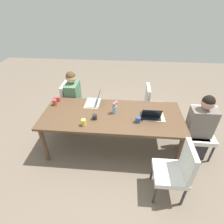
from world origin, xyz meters
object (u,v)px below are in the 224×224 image
Objects in this scene: chair_far_left_mid at (72,101)px; person_far_left_mid at (74,102)px; coffee_mug_near_left at (55,102)px; coffee_mug_near_right at (95,117)px; person_head_right_left_near at (198,130)px; chair_near_right_near at (176,170)px; dining_table at (112,118)px; chair_head_right_left_near at (200,129)px; coffee_mug_centre_right at (138,120)px; flower_vase at (115,108)px; coffee_mug_centre_left at (84,122)px; laptop_far_left_mid at (95,101)px; laptop_head_right_left_near at (151,115)px; coffee_mug_far_left at (58,99)px; chair_far_left_far at (152,105)px.

person_far_left_mid reaches higher than chair_far_left_mid.
coffee_mug_near_left reaches higher than coffee_mug_near_right.
person_head_right_left_near is at bearing -5.46° from coffee_mug_near_left.
chair_far_left_mid is 1.00× the size of chair_near_right_near.
person_far_left_mid is (-0.86, 0.71, -0.16)m from dining_table.
chair_head_right_left_near is (1.52, 0.05, -0.18)m from dining_table.
flower_vase is at bearing 150.00° from coffee_mug_centre_right.
coffee_mug_centre_right is at bearing -22.15° from dining_table.
coffee_mug_near_right is (-0.31, -0.20, -0.07)m from flower_vase.
coffee_mug_near_right is at bearing 50.25° from coffee_mug_centre_left.
laptop_far_left_mid is 1.04m from laptop_head_right_left_near.
chair_head_right_left_near is 2.81× the size of laptop_head_right_left_near.
coffee_mug_centre_right is (0.76, -0.50, 0.00)m from laptop_far_left_mid.
chair_head_right_left_near is 8.56× the size of coffee_mug_centre_left.
person_head_right_left_near is at bearing 7.98° from coffee_mug_centre_right.
dining_table is 22.43× the size of coffee_mug_centre_left.
chair_near_right_near is 1.42m from coffee_mug_near_right.
chair_far_left_mid is 11.07× the size of coffee_mug_near_right.
laptop_far_left_mid is at bearing -36.65° from chair_far_left_mid.
coffee_mug_near_left is 0.87m from coffee_mug_near_right.
chair_near_right_near is (-0.52, -0.82, -0.03)m from person_head_right_left_near.
chair_head_right_left_near is 2.59m from coffee_mug_far_left.
chair_far_left_far is 1.24m from laptop_far_left_mid.
coffee_mug_near_left is at bearing 171.75° from laptop_head_right_left_near.
laptop_far_left_mid is at bearing 171.50° from chair_head_right_left_near.
chair_far_left_mid is at bearing 76.93° from coffee_mug_far_left.
person_far_left_mid is at bearing 139.19° from chair_near_right_near.
flower_vase is 0.47m from laptop_far_left_mid.
flower_vase is at bearing -36.42° from chair_far_left_mid.
person_head_right_left_near is 1.75m from coffee_mug_near_right.
dining_table is 2.62× the size of chair_head_right_left_near.
chair_near_right_near is at bearing -44.89° from flower_vase.
coffee_mug_near_right is (0.60, -0.86, 0.27)m from person_far_left_mid.
chair_head_right_left_near is at bearing -0.06° from flower_vase.
coffee_mug_centre_right is (0.38, -0.22, -0.06)m from flower_vase.
flower_vase is at bearing -36.22° from person_far_left_mid.
dining_table is 1.97× the size of person_far_left_mid.
person_head_right_left_near is (1.46, -0.03, -0.16)m from dining_table.
coffee_mug_centre_right is at bearing -34.46° from person_far_left_mid.
coffee_mug_centre_left is 1.14× the size of coffee_mug_centre_right.
person_far_left_mid is at bearing 145.54° from coffee_mug_centre_right.
dining_table is 7.37× the size of laptop_head_right_left_near.
coffee_mug_centre_right is at bearing -19.67° from coffee_mug_far_left.
chair_head_right_left_near is at bearing 11.35° from coffee_mug_centre_right.
coffee_mug_centre_left is (-1.35, 0.52, 0.30)m from chair_near_right_near.
coffee_mug_centre_left is 0.85m from coffee_mug_centre_right.
laptop_head_right_left_near is at bearing -179.66° from person_head_right_left_near.
dining_table is 1.28m from chair_near_right_near.
chair_near_right_near is (0.16, -1.63, 0.00)m from chair_far_left_far.
dining_table is 1.97× the size of person_head_right_left_near.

